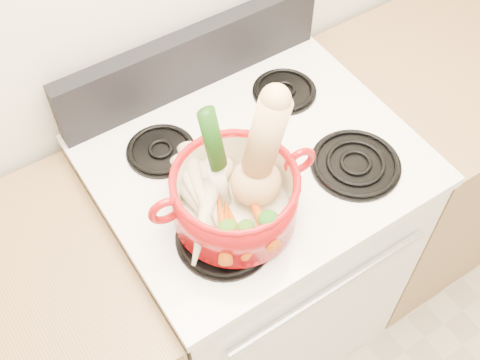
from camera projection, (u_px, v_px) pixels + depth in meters
stove_body at (252, 253)px, 1.89m from camera, size 0.76×0.65×0.92m
cooktop at (255, 160)px, 1.51m from camera, size 0.78×0.67×0.03m
control_backsplash at (192, 60)px, 1.57m from camera, size 0.76×0.05×0.18m
oven_handle at (331, 291)px, 1.47m from camera, size 0.60×0.02×0.02m
burner_front_left at (225, 236)px, 1.35m from camera, size 0.22×0.22×0.02m
burner_front_right at (356, 163)px, 1.47m from camera, size 0.22×0.22×0.02m
burner_back_left at (161, 150)px, 1.50m from camera, size 0.17×0.17×0.02m
burner_back_right at (284, 90)px, 1.62m from camera, size 0.17×0.17×0.02m
dutch_oven at (235, 198)px, 1.32m from camera, size 0.32×0.32×0.14m
pot_handle_left at (166, 211)px, 1.24m from camera, size 0.08×0.03×0.08m
pot_handle_right at (300, 161)px, 1.32m from camera, size 0.08×0.03×0.08m
squash at (257, 155)px, 1.25m from camera, size 0.20×0.16×0.31m
leek at (217, 160)px, 1.26m from camera, size 0.06×0.11×0.28m
ginger at (218, 173)px, 1.38m from camera, size 0.09×0.07×0.04m
parsnip_0 at (205, 213)px, 1.32m from camera, size 0.06×0.23×0.06m
parsnip_1 at (209, 201)px, 1.32m from camera, size 0.09×0.23×0.07m
parsnip_2 at (212, 199)px, 1.32m from camera, size 0.09×0.19×0.06m
parsnip_3 at (203, 221)px, 1.28m from camera, size 0.17×0.18×0.06m
parsnip_4 at (196, 192)px, 1.32m from camera, size 0.06×0.20×0.06m
parsnip_5 at (199, 189)px, 1.31m from camera, size 0.11×0.23×0.06m
carrot_0 at (236, 230)px, 1.29m from camera, size 0.06×0.14×0.04m
carrot_1 at (226, 233)px, 1.28m from camera, size 0.11×0.14×0.04m
carrot_2 at (258, 215)px, 1.30m from camera, size 0.07×0.18×0.05m
carrot_3 at (222, 221)px, 1.29m from camera, size 0.07×0.12×0.04m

